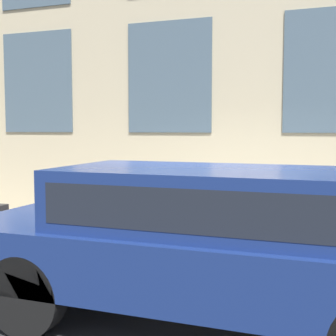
# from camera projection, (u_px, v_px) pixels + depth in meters

# --- Properties ---
(ground_plane) EXTENTS (80.00, 80.00, 0.00)m
(ground_plane) POSITION_uv_depth(u_px,v_px,m) (205.00, 284.00, 6.27)
(ground_plane) COLOR #2D2D30
(sidewalk) EXTENTS (2.82, 60.00, 0.16)m
(sidewalk) POSITION_uv_depth(u_px,v_px,m) (228.00, 252.00, 7.58)
(sidewalk) COLOR #A8A093
(sidewalk) RESTS_ON ground_plane
(fire_hydrant) EXTENTS (0.35, 0.46, 0.87)m
(fire_hydrant) POSITION_uv_depth(u_px,v_px,m) (189.00, 227.00, 6.98)
(fire_hydrant) COLOR #2D7260
(fire_hydrant) RESTS_ON sidewalk
(person) EXTENTS (0.28, 0.18, 1.14)m
(person) POSITION_uv_depth(u_px,v_px,m) (148.00, 204.00, 7.64)
(person) COLOR #998466
(person) RESTS_ON sidewalk
(parked_truck_navy_near) EXTENTS (1.83, 5.26, 1.67)m
(parked_truck_navy_near) POSITION_uv_depth(u_px,v_px,m) (211.00, 235.00, 4.79)
(parked_truck_navy_near) COLOR black
(parked_truck_navy_near) RESTS_ON ground_plane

